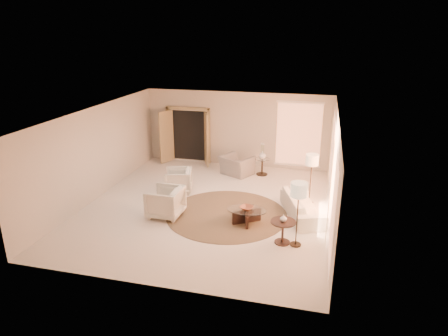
% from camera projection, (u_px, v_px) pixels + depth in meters
% --- Properties ---
extents(room, '(7.04, 8.04, 2.83)m').
position_uv_depth(room, '(207.00, 161.00, 11.35)').
color(room, silver).
rests_on(room, ground).
extents(windows_right, '(0.10, 6.40, 2.40)m').
position_uv_depth(windows_right, '(332.00, 172.00, 10.66)').
color(windows_right, '#F29361').
rests_on(windows_right, room).
extents(window_back_corner, '(1.70, 0.10, 2.40)m').
position_uv_depth(window_back_corner, '(299.00, 135.00, 14.45)').
color(window_back_corner, '#F29361').
rests_on(window_back_corner, room).
extents(curtains_right, '(0.06, 5.20, 2.60)m').
position_uv_depth(curtains_right, '(330.00, 163.00, 11.51)').
color(curtains_right, tan).
rests_on(curtains_right, room).
extents(french_doors, '(1.95, 0.66, 2.16)m').
position_uv_depth(french_doors, '(188.00, 136.00, 15.39)').
color(french_doors, tan).
rests_on(french_doors, room).
extents(area_rug, '(4.41, 4.41, 0.01)m').
position_uv_depth(area_rug, '(227.00, 214.00, 11.30)').
color(area_rug, '#3C2B1D').
rests_on(area_rug, room).
extents(sofa, '(1.43, 2.20, 0.60)m').
position_uv_depth(sofa, '(302.00, 206.00, 11.13)').
color(sofa, silver).
rests_on(sofa, room).
extents(armchair_left, '(0.95, 0.99, 0.84)m').
position_uv_depth(armchair_left, '(178.00, 179.00, 12.74)').
color(armchair_left, silver).
rests_on(armchair_left, room).
extents(armchair_right, '(0.87, 0.92, 0.92)m').
position_uv_depth(armchair_right, '(165.00, 201.00, 11.06)').
color(armchair_right, silver).
rests_on(armchair_right, room).
extents(accent_chair, '(1.25, 1.09, 0.92)m').
position_uv_depth(accent_chair, '(237.00, 162.00, 14.27)').
color(accent_chair, gray).
rests_on(accent_chair, room).
extents(coffee_table, '(1.42, 1.42, 0.40)m').
position_uv_depth(coffee_table, '(247.00, 214.00, 10.72)').
color(coffee_table, black).
rests_on(coffee_table, room).
extents(end_table, '(0.62, 0.62, 0.58)m').
position_uv_depth(end_table, '(283.00, 228.00, 9.66)').
color(end_table, black).
rests_on(end_table, room).
extents(side_table, '(0.53, 0.53, 0.61)m').
position_uv_depth(side_table, '(262.00, 165.00, 14.27)').
color(side_table, black).
rests_on(side_table, room).
extents(floor_lamp_near, '(0.37, 0.37, 1.54)m').
position_uv_depth(floor_lamp_near, '(312.00, 162.00, 11.58)').
color(floor_lamp_near, black).
rests_on(floor_lamp_near, room).
extents(floor_lamp_far, '(0.39, 0.39, 1.62)m').
position_uv_depth(floor_lamp_far, '(299.00, 193.00, 9.24)').
color(floor_lamp_far, black).
rests_on(floor_lamp_far, room).
extents(bowl, '(0.45, 0.45, 0.09)m').
position_uv_depth(bowl, '(247.00, 208.00, 10.66)').
color(bowl, brown).
rests_on(bowl, coffee_table).
extents(end_vase, '(0.19, 0.19, 0.18)m').
position_uv_depth(end_vase, '(283.00, 218.00, 9.57)').
color(end_vase, white).
rests_on(end_vase, end_table).
extents(side_vase, '(0.29, 0.29, 0.27)m').
position_uv_depth(side_vase, '(262.00, 155.00, 14.14)').
color(side_vase, white).
rests_on(side_vase, side_table).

